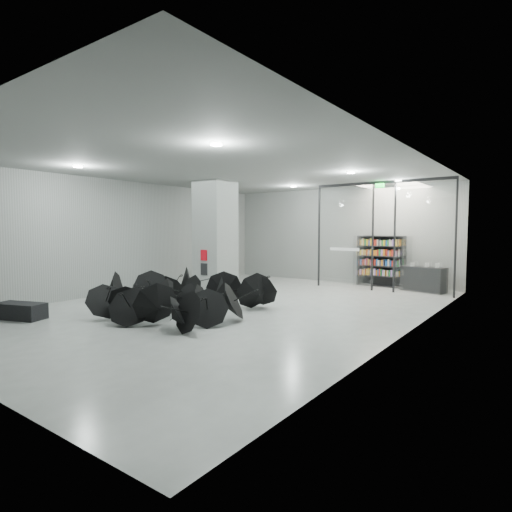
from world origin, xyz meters
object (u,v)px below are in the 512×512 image
Objects in this scene: bench at (20,311)px; umbrella_cluster at (183,303)px; column at (215,237)px; bookshelf at (381,261)px; shop_counter at (424,279)px.

umbrella_cluster is at bearing 25.20° from bench.
column reaches higher than bookshelf.
bench is 0.26× the size of umbrella_cluster.
shop_counter is at bearing 62.44° from umbrella_cluster.
column reaches higher than shop_counter.
shop_counter is at bearing 37.82° from bench.
bookshelf reaches higher than bench.
column is at bearing 119.76° from umbrella_cluster.
column is 6.76m from bench.
bench is (-0.85, -6.47, -1.80)m from column.
column is 2.64× the size of shop_counter.
column is 7.73m from shop_counter.
bookshelf is 1.33× the size of shop_counter.
umbrella_cluster is (-4.15, -7.95, -0.14)m from shop_counter.
bookshelf is at bearing 179.59° from shop_counter.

